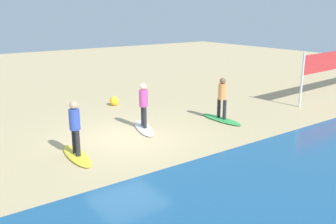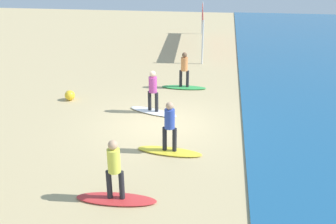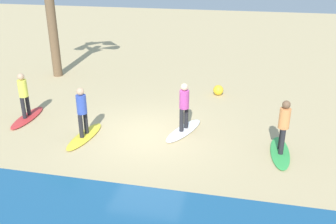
# 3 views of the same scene
# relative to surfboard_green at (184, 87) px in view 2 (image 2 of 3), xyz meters

# --- Properties ---
(ground_plane) EXTENTS (60.00, 60.00, 0.00)m
(ground_plane) POSITION_rel_surfboard_green_xyz_m (4.20, -0.37, -0.04)
(ground_plane) COLOR tan
(surfboard_green) EXTENTS (0.59, 2.11, 0.09)m
(surfboard_green) POSITION_rel_surfboard_green_xyz_m (0.00, 0.00, 0.00)
(surfboard_green) COLOR green
(surfboard_green) RESTS_ON ground
(surfer_green) EXTENTS (0.32, 0.46, 1.64)m
(surfer_green) POSITION_rel_surfboard_green_xyz_m (0.00, -0.00, 0.99)
(surfer_green) COLOR #232328
(surfer_green) RESTS_ON surfboard_green
(surfboard_white) EXTENTS (1.25, 2.16, 0.09)m
(surfboard_white) POSITION_rel_surfboard_green_xyz_m (3.12, -0.88, 0.00)
(surfboard_white) COLOR white
(surfboard_white) RESTS_ON ground
(surfer_white) EXTENTS (0.32, 0.44, 1.64)m
(surfer_white) POSITION_rel_surfboard_green_xyz_m (3.12, -0.88, 0.99)
(surfer_white) COLOR #232328
(surfer_white) RESTS_ON surfboard_white
(surfboard_yellow) EXTENTS (0.74, 2.14, 0.09)m
(surfboard_yellow) POSITION_rel_surfboard_green_xyz_m (6.25, 0.25, 0.00)
(surfboard_yellow) COLOR yellow
(surfboard_yellow) RESTS_ON ground
(surfer_yellow) EXTENTS (0.32, 0.46, 1.64)m
(surfer_yellow) POSITION_rel_surfboard_green_xyz_m (6.25, 0.25, 0.99)
(surfer_yellow) COLOR #232328
(surfer_yellow) RESTS_ON surfboard_yellow
(surfboard_red) EXTENTS (0.66, 2.12, 0.09)m
(surfboard_red) POSITION_rel_surfboard_green_xyz_m (8.93, -0.73, 0.00)
(surfboard_red) COLOR red
(surfboard_red) RESTS_ON ground
(surfer_red) EXTENTS (0.32, 0.46, 1.64)m
(surfer_red) POSITION_rel_surfboard_green_xyz_m (8.93, -0.73, 0.99)
(surfer_red) COLOR #232328
(surfer_red) RESTS_ON surfboard_red
(volleyball_net) EXTENTS (9.08, 0.73, 2.50)m
(volleyball_net) POSITION_rel_surfboard_green_xyz_m (-8.91, 0.23, 1.74)
(volleyball_net) COLOR silver
(volleyball_net) RESTS_ON ground
(beach_ball) EXTENTS (0.44, 0.44, 0.44)m
(beach_ball) POSITION_rel_surfboard_green_xyz_m (2.31, -4.71, 0.17)
(beach_ball) COLOR yellow
(beach_ball) RESTS_ON ground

